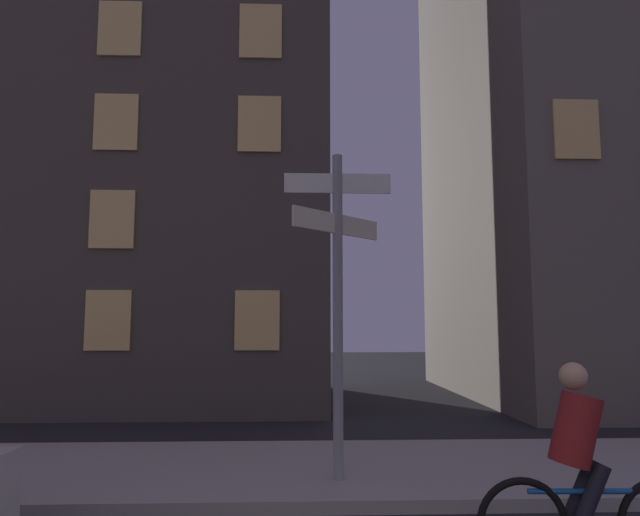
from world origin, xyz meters
The scene contains 5 objects.
sidewalk_kerb centered at (0.00, 6.40, 0.07)m, with size 40.00×3.13×0.14m, color #9E9991.
signpost centered at (-0.51, 5.68, 2.41)m, with size 1.30×1.10×3.83m.
cyclist centered at (1.27, 3.38, 0.75)m, with size 1.82×0.34×1.61m.
building_left_block centered at (-6.25, 13.98, 6.61)m, with size 11.87×6.73×13.22m.
building_right_block centered at (7.51, 14.42, 7.09)m, with size 8.07×9.53×14.19m.
Camera 1 is at (-1.00, -1.31, 1.91)m, focal length 32.97 mm.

